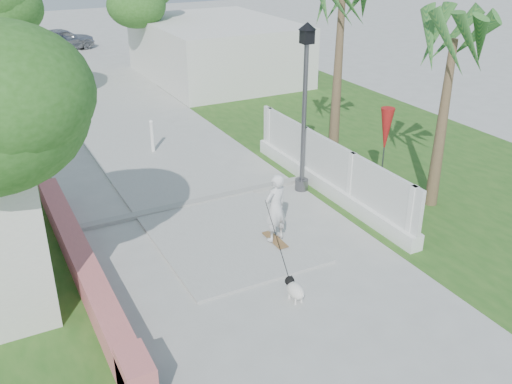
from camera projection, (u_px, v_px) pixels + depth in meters
ground at (326, 340)px, 9.93m from camera, size 90.00×90.00×0.00m
path_strip at (79, 82)px, 25.93m from camera, size 3.20×36.00×0.06m
curb at (196, 202)px, 14.71m from camera, size 6.50×0.25×0.10m
grass_right at (365, 138)px, 19.27m from camera, size 8.00×20.00×0.01m
pink_wall at (87, 274)px, 11.26m from camera, size 0.45×8.20×0.80m
lattice_fence at (328, 174)px, 15.13m from camera, size 0.35×7.00×1.50m
building_right at (217, 49)px, 26.31m from camera, size 6.00×8.00×2.60m
street_lamp at (305, 103)px, 14.52m from camera, size 0.44×0.44×4.44m
bollard at (152, 136)px, 17.77m from camera, size 0.14×0.14×1.09m
patio_umbrella at (386, 131)px, 14.83m from camera, size 0.36×0.36×2.30m
tree_path_left at (3, 11)px, 19.84m from camera, size 3.40×3.40×5.23m
palm_far at (342, 10)px, 15.15m from camera, size 1.80×1.80×5.30m
palm_near at (453, 50)px, 13.07m from camera, size 1.80×1.80×4.70m
skateboarder at (276, 228)px, 12.00m from camera, size 1.05×2.29×1.69m
dog at (295, 289)px, 10.91m from camera, size 0.29×0.64×0.44m
parked_car at (60, 40)px, 31.96m from camera, size 4.19×3.03×1.32m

